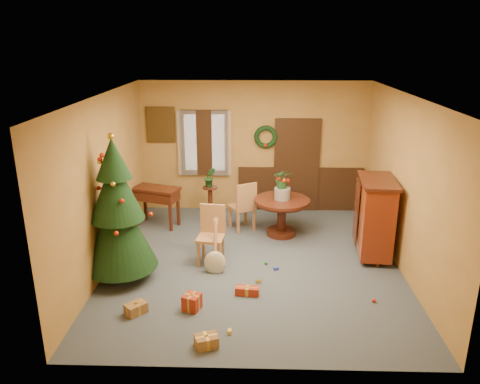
{
  "coord_description": "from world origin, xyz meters",
  "views": [
    {
      "loc": [
        -0.01,
        -7.4,
        3.78
      ],
      "look_at": [
        -0.24,
        0.4,
        1.18
      ],
      "focal_mm": 35.0,
      "sensor_mm": 36.0,
      "label": 1
    }
  ],
  "objects_px": {
    "dining_table": "(282,210)",
    "sideboard": "(375,216)",
    "christmas_tree": "(118,212)",
    "writing_desk": "(157,197)",
    "chair_near": "(212,232)"
  },
  "relations": [
    {
      "from": "chair_near",
      "to": "sideboard",
      "type": "height_order",
      "value": "sideboard"
    },
    {
      "from": "chair_near",
      "to": "writing_desk",
      "type": "xyz_separation_m",
      "value": [
        -1.28,
        1.62,
        0.08
      ]
    },
    {
      "from": "dining_table",
      "to": "sideboard",
      "type": "xyz_separation_m",
      "value": [
        1.59,
        -0.89,
        0.24
      ]
    },
    {
      "from": "dining_table",
      "to": "chair_near",
      "type": "relative_size",
      "value": 1.07
    },
    {
      "from": "dining_table",
      "to": "christmas_tree",
      "type": "relative_size",
      "value": 0.45
    },
    {
      "from": "chair_near",
      "to": "writing_desk",
      "type": "height_order",
      "value": "chair_near"
    },
    {
      "from": "christmas_tree",
      "to": "writing_desk",
      "type": "bearing_deg",
      "value": 86.39
    },
    {
      "from": "chair_near",
      "to": "christmas_tree",
      "type": "distance_m",
      "value": 1.67
    },
    {
      "from": "sideboard",
      "to": "christmas_tree",
      "type": "bearing_deg",
      "value": -167.46
    },
    {
      "from": "chair_near",
      "to": "writing_desk",
      "type": "distance_m",
      "value": 2.06
    },
    {
      "from": "dining_table",
      "to": "sideboard",
      "type": "height_order",
      "value": "sideboard"
    },
    {
      "from": "writing_desk",
      "to": "dining_table",
      "type": "bearing_deg",
      "value": -9.22
    },
    {
      "from": "christmas_tree",
      "to": "writing_desk",
      "type": "distance_m",
      "value": 2.32
    },
    {
      "from": "chair_near",
      "to": "christmas_tree",
      "type": "xyz_separation_m",
      "value": [
        -1.42,
        -0.64,
        0.6
      ]
    },
    {
      "from": "dining_table",
      "to": "chair_near",
      "type": "xyz_separation_m",
      "value": [
        -1.29,
        -1.2,
        0.02
      ]
    }
  ]
}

